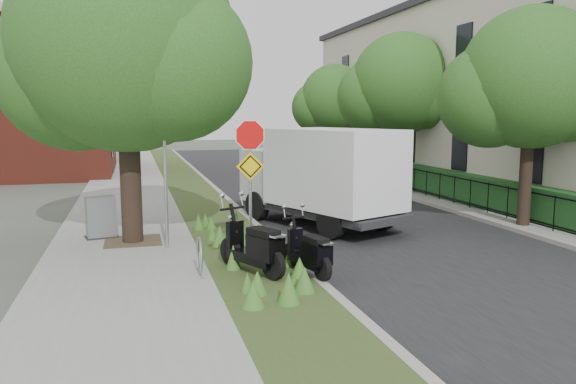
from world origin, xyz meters
name	(u,v)px	position (x,y,z in m)	size (l,w,h in m)	color
ground	(317,263)	(0.00, 0.00, 0.00)	(120.00, 120.00, 0.00)	#4C5147
sidewalk_near	(126,202)	(-4.25, 10.00, 0.06)	(3.50, 60.00, 0.12)	gray
verge	(199,199)	(-1.50, 10.00, 0.06)	(2.00, 60.00, 0.12)	#384C20
kerb_near	(225,197)	(-0.50, 10.00, 0.07)	(0.20, 60.00, 0.13)	#9E9991
road	(310,195)	(3.00, 10.00, 0.01)	(7.00, 60.00, 0.01)	black
kerb_far	(388,191)	(6.50, 10.00, 0.07)	(0.20, 60.00, 0.13)	#9E9991
footpath_far	(424,190)	(8.20, 10.00, 0.06)	(3.20, 60.00, 0.12)	gray
street_tree_main	(122,53)	(-4.08, 2.86, 4.80)	(6.21, 5.54, 7.66)	black
bare_post	(165,166)	(-3.20, 1.80, 2.12)	(0.08, 0.08, 4.00)	#A5A8AD
bike_hoop	(200,256)	(-2.70, -0.60, 0.50)	(0.06, 0.78, 0.77)	#A5A8AD
sign_assembly	(250,159)	(-1.40, 0.58, 2.33)	(0.94, 0.08, 3.22)	#A5A8AD
fence_far	(403,176)	(7.20, 10.00, 0.67)	(0.04, 24.00, 1.00)	black
hedge_far	(418,176)	(7.90, 10.00, 0.67)	(1.00, 24.00, 1.10)	#1A3F16
terrace_houses	(494,95)	(11.49, 10.00, 4.16)	(7.40, 26.40, 8.20)	beige
brick_building	(25,97)	(-9.50, 22.00, 4.21)	(9.40, 10.40, 8.30)	maroon
far_tree_a	(528,85)	(6.94, 2.05, 4.13)	(4.60, 4.10, 6.22)	black
far_tree_b	(399,89)	(6.94, 10.05, 4.37)	(4.83, 4.31, 6.56)	black
far_tree_c	(334,102)	(6.94, 18.04, 3.95)	(4.37, 3.89, 5.93)	black
scooter_near	(258,252)	(-1.57, -0.94, 0.59)	(1.05, 1.88, 0.96)	black
scooter_far	(311,256)	(-0.56, -1.30, 0.52)	(0.62, 1.70, 0.82)	black
box_truck	(322,173)	(1.42, 3.87, 1.61)	(4.01, 5.85, 2.48)	#262628
utility_cabinet	(101,218)	(-4.79, 3.50, 0.64)	(0.90, 0.69, 1.08)	#262628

